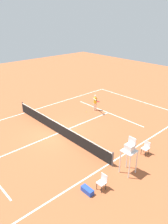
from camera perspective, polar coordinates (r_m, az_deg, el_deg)
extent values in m
plane|color=#AD5933|center=(18.40, -6.65, -5.42)|extent=(60.00, 60.00, 0.00)
cube|color=white|center=(25.79, 13.61, 2.91)|extent=(11.07, 0.10, 0.01)
cube|color=white|center=(14.94, 6.37, -13.13)|extent=(0.10, 22.18, 0.01)
cube|color=white|center=(22.69, -14.96, -0.19)|extent=(0.10, 22.18, 0.01)
cube|color=white|center=(22.08, 6.18, -0.16)|extent=(8.30, 0.10, 0.01)
cube|color=white|center=(18.40, -6.65, -5.41)|extent=(0.10, 12.20, 0.01)
cylinder|color=#4C4C51|center=(14.47, 7.37, -11.95)|extent=(0.10, 0.10, 1.07)
cylinder|color=#4C4C51|center=(22.74, -15.46, 1.27)|extent=(0.10, 0.10, 1.07)
cube|color=black|center=(18.18, -6.72, -4.17)|extent=(11.67, 0.03, 0.91)
cube|color=white|center=(17.96, -6.79, -2.83)|extent=(11.67, 0.04, 0.06)
cylinder|color=beige|center=(22.44, 3.08, 1.42)|extent=(0.12, 0.12, 0.76)
cylinder|color=beige|center=(22.36, 2.63, 1.34)|extent=(0.12, 0.12, 0.76)
cylinder|color=yellow|center=(22.15, 2.89, 3.01)|extent=(0.28, 0.28, 0.60)
sphere|color=beige|center=(21.98, 2.92, 4.16)|extent=(0.22, 0.22, 0.22)
cylinder|color=beige|center=(22.22, 3.32, 3.16)|extent=(0.09, 0.09, 0.53)
cylinder|color=beige|center=(21.76, 2.80, 3.27)|extent=(0.53, 0.24, 0.09)
cylinder|color=black|center=(21.44, 3.30, 2.93)|extent=(0.26, 0.11, 0.04)
ellipsoid|color=red|center=(21.20, 3.67, 2.68)|extent=(0.39, 0.36, 0.04)
sphere|color=#CCE033|center=(22.04, 0.64, 0.03)|extent=(0.07, 0.07, 0.07)
cylinder|color=silver|center=(13.59, 11.58, -13.73)|extent=(0.07, 0.07, 1.55)
cylinder|color=silver|center=(13.92, 9.23, -12.52)|extent=(0.07, 0.07, 1.55)
cylinder|color=silver|center=(14.07, 13.33, -12.46)|extent=(0.07, 0.07, 1.55)
cylinder|color=silver|center=(14.38, 11.02, -11.33)|extent=(0.07, 0.07, 1.55)
cube|color=silver|center=(13.53, 11.56, -9.75)|extent=(0.80, 0.80, 0.06)
cube|color=silver|center=(13.40, 11.65, -8.93)|extent=(0.50, 0.44, 0.40)
cube|color=silver|center=(13.36, 12.29, -7.34)|extent=(0.50, 0.06, 0.50)
cylinder|color=#262626|center=(12.81, 4.48, -19.26)|extent=(0.04, 0.04, 0.45)
cylinder|color=#262626|center=(12.98, 3.29, -18.49)|extent=(0.04, 0.04, 0.45)
cylinder|color=#262626|center=(13.00, 5.61, -18.51)|extent=(0.04, 0.04, 0.45)
cylinder|color=#262626|center=(13.17, 4.42, -17.77)|extent=(0.04, 0.04, 0.45)
cube|color=silver|center=(12.82, 4.49, -17.66)|extent=(0.44, 0.44, 0.06)
cube|color=silver|center=(12.78, 5.23, -16.36)|extent=(0.44, 0.04, 0.44)
cylinder|color=#262626|center=(15.96, 15.52, -10.29)|extent=(0.04, 0.04, 0.45)
cylinder|color=#262626|center=(16.11, 14.46, -9.82)|extent=(0.04, 0.04, 0.45)
cylinder|color=#262626|center=(16.22, 16.21, -9.78)|extent=(0.04, 0.04, 0.45)
cylinder|color=#262626|center=(16.37, 15.16, -9.32)|extent=(0.04, 0.04, 0.45)
cube|color=silver|center=(16.03, 15.44, -9.04)|extent=(0.44, 0.44, 0.06)
cube|color=silver|center=(16.06, 15.97, -7.98)|extent=(0.44, 0.04, 0.44)
cube|color=#2647B7|center=(12.84, 0.87, -19.47)|extent=(0.76, 0.32, 0.30)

